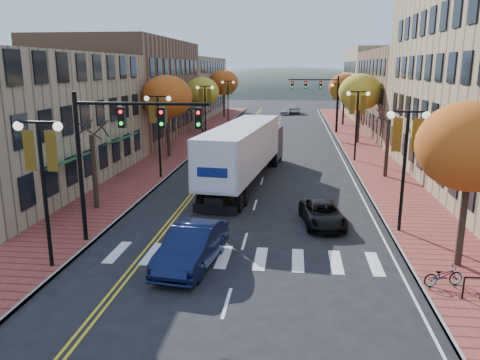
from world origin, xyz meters
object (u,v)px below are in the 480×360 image
(navy_sedan, at_px, (192,246))
(black_suv, at_px, (323,214))
(semi_truck, at_px, (246,148))
(bicycle, at_px, (443,276))

(navy_sedan, height_order, black_suv, navy_sedan)
(semi_truck, bearing_deg, black_suv, -54.05)
(semi_truck, relative_size, navy_sedan, 3.34)
(bicycle, bearing_deg, navy_sedan, 67.65)
(semi_truck, height_order, navy_sedan, semi_truck)
(navy_sedan, xyz_separation_m, black_suv, (5.67, 5.77, -0.25))
(semi_truck, distance_m, black_suv, 10.21)
(semi_truck, relative_size, bicycle, 11.28)
(semi_truck, xyz_separation_m, bicycle, (8.89, -15.62, -1.93))
(black_suv, distance_m, bicycle, 7.94)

